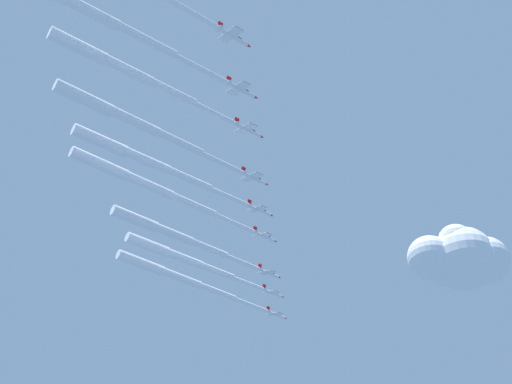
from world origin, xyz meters
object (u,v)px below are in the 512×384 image
at_px(jet_port_inner, 181,257).
at_px(jet_trail_port, 81,7).
at_px(jet_lead, 177,277).
at_px(jet_port_mid, 145,183).
at_px(jet_starboard_inner, 171,233).
at_px(jet_starboard_outer, 125,69).
at_px(jet_starboard_mid, 144,159).
at_px(jet_port_outer, 131,120).

distance_m(jet_port_inner, jet_trail_port, 103.51).
distance_m(jet_lead, jet_port_mid, 50.62).
height_order(jet_port_inner, jet_starboard_inner, jet_port_inner).
bearing_deg(jet_starboard_outer, jet_starboard_mid, -98.16).
height_order(jet_port_inner, jet_port_outer, jet_port_inner).
xyz_separation_m(jet_lead, jet_port_outer, (13.91, 79.34, -3.04)).
height_order(jet_starboard_mid, jet_starboard_outer, jet_starboard_outer).
bearing_deg(jet_port_inner, jet_port_outer, 77.24).
bearing_deg(jet_starboard_mid, jet_trail_port, 74.90).
bearing_deg(jet_lead, jet_starboard_mid, 80.14).
relative_size(jet_port_inner, jet_starboard_inner, 1.00).
height_order(jet_lead, jet_port_inner, jet_lead).
xyz_separation_m(jet_lead, jet_starboard_inner, (2.45, 29.76, -3.07)).
bearing_deg(jet_starboard_outer, jet_trail_port, 64.57).
relative_size(jet_starboard_inner, jet_starboard_outer, 1.02).
relative_size(jet_port_inner, jet_starboard_outer, 1.01).
xyz_separation_m(jet_port_mid, jet_trail_port, (13.60, 63.92, -2.12)).
xyz_separation_m(jet_starboard_inner, jet_starboard_mid, (8.43, 32.82, 1.35)).
height_order(jet_lead, jet_starboard_inner, jet_lead).
bearing_deg(jet_starboard_outer, jet_starboard_inner, -101.39).
bearing_deg(jet_port_inner, jet_starboard_inner, 78.01).
height_order(jet_port_mid, jet_starboard_mid, jet_port_mid).
xyz_separation_m(jet_lead, jet_starboard_outer, (15.39, 94.00, 0.29)).
height_order(jet_port_mid, jet_trail_port, jet_port_mid).
relative_size(jet_lead, jet_port_outer, 1.08).
relative_size(jet_starboard_inner, jet_port_outer, 0.97).
bearing_deg(jet_starboard_inner, jet_port_outer, 76.99).
bearing_deg(jet_starboard_mid, jet_starboard_outer, 81.84).
relative_size(jet_starboard_inner, jet_starboard_mid, 0.96).
bearing_deg(jet_lead, jet_port_inner, 94.80).
relative_size(jet_port_inner, jet_port_outer, 0.96).
relative_size(jet_port_outer, jet_starboard_outer, 1.05).
relative_size(jet_port_inner, jet_port_mid, 0.88).
bearing_deg(jet_starboard_inner, jet_starboard_outer, 78.61).
height_order(jet_lead, jet_port_outer, jet_lead).
bearing_deg(jet_port_outer, jet_starboard_mid, -100.23).
bearing_deg(jet_port_mid, jet_lead, -102.52).
bearing_deg(jet_starboard_inner, jet_lead, -94.70).
distance_m(jet_lead, jet_starboard_mid, 63.54).
bearing_deg(jet_port_mid, jet_starboard_mid, 90.42).
height_order(jet_port_inner, jet_trail_port, jet_port_inner).
distance_m(jet_lead, jet_port_outer, 80.61).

